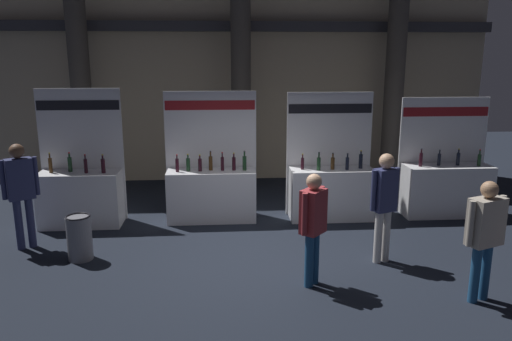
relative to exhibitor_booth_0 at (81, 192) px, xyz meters
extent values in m
plane|color=black|center=(3.13, -1.84, -0.63)|extent=(24.92, 24.92, 0.00)
cube|color=tan|center=(3.13, 3.48, 2.84)|extent=(12.46, 0.25, 6.94)
cube|color=#2D2D33|center=(3.13, 3.17, 3.18)|extent=(12.46, 0.20, 0.24)
cylinder|color=#423D38|center=(-0.55, 2.57, 2.61)|extent=(0.46, 0.46, 6.50)
cylinder|color=#423D38|center=(3.13, 2.57, 2.61)|extent=(0.46, 0.46, 6.50)
cylinder|color=#423D38|center=(6.81, 2.57, 2.61)|extent=(0.46, 0.46, 6.50)
cube|color=white|center=(0.00, -0.05, -0.12)|extent=(1.48, 0.60, 1.03)
cube|color=white|center=(0.00, 0.29, 0.64)|extent=(1.55, 0.04, 2.55)
cube|color=black|center=(0.00, 0.27, 1.60)|extent=(1.51, 0.01, 0.18)
cylinder|color=#472D14|center=(-0.49, -0.04, 0.53)|extent=(0.07, 0.07, 0.27)
cylinder|color=#472D14|center=(-0.49, -0.04, 0.71)|extent=(0.03, 0.03, 0.08)
cylinder|color=gold|center=(-0.49, -0.04, 0.76)|extent=(0.03, 0.03, 0.02)
cylinder|color=#19381E|center=(-0.16, 0.02, 0.53)|extent=(0.07, 0.07, 0.27)
cylinder|color=#19381E|center=(-0.16, 0.02, 0.71)|extent=(0.03, 0.03, 0.08)
cylinder|color=red|center=(-0.16, 0.02, 0.75)|extent=(0.03, 0.03, 0.02)
cylinder|color=black|center=(0.16, -0.10, 0.53)|extent=(0.06, 0.06, 0.26)
cylinder|color=black|center=(0.16, -0.10, 0.69)|extent=(0.03, 0.03, 0.07)
cylinder|color=red|center=(0.16, -0.10, 0.74)|extent=(0.03, 0.03, 0.02)
cylinder|color=black|center=(0.47, -0.11, 0.53)|extent=(0.08, 0.08, 0.26)
cylinder|color=black|center=(0.47, -0.11, 0.69)|extent=(0.03, 0.03, 0.07)
cylinder|color=gold|center=(0.47, -0.11, 0.74)|extent=(0.03, 0.03, 0.02)
cube|color=white|center=(2.44, 0.09, -0.14)|extent=(1.69, 0.60, 0.99)
cube|color=white|center=(2.44, 0.43, 0.60)|extent=(1.78, 0.04, 2.47)
cube|color=maroon|center=(2.44, 0.41, 1.57)|extent=(1.73, 0.01, 0.18)
cylinder|color=black|center=(1.81, 0.05, 0.48)|extent=(0.06, 0.06, 0.25)
cylinder|color=black|center=(1.81, 0.05, 0.64)|extent=(0.03, 0.03, 0.07)
cylinder|color=red|center=(1.81, 0.05, 0.68)|extent=(0.03, 0.03, 0.02)
cylinder|color=#19381E|center=(2.01, 0.10, 0.48)|extent=(0.07, 0.07, 0.25)
cylinder|color=#19381E|center=(2.01, 0.10, 0.64)|extent=(0.03, 0.03, 0.07)
cylinder|color=gold|center=(2.01, 0.10, 0.68)|extent=(0.03, 0.03, 0.02)
cylinder|color=black|center=(2.24, 0.08, 0.47)|extent=(0.07, 0.07, 0.24)
cylinder|color=black|center=(2.24, 0.08, 0.62)|extent=(0.03, 0.03, 0.06)
cylinder|color=gold|center=(2.24, 0.08, 0.67)|extent=(0.03, 0.03, 0.02)
cylinder|color=#472D14|center=(2.44, 0.14, 0.49)|extent=(0.07, 0.07, 0.27)
cylinder|color=#472D14|center=(2.44, 0.14, 0.67)|extent=(0.03, 0.03, 0.09)
cylinder|color=black|center=(2.44, 0.14, 0.72)|extent=(0.03, 0.03, 0.02)
cylinder|color=black|center=(2.66, 0.10, 0.48)|extent=(0.06, 0.06, 0.26)
cylinder|color=black|center=(2.66, 0.10, 0.65)|extent=(0.03, 0.03, 0.08)
cylinder|color=red|center=(2.66, 0.10, 0.70)|extent=(0.03, 0.03, 0.02)
cylinder|color=black|center=(2.88, 0.11, 0.48)|extent=(0.07, 0.07, 0.25)
cylinder|color=black|center=(2.88, 0.11, 0.64)|extent=(0.03, 0.03, 0.07)
cylinder|color=gold|center=(2.88, 0.11, 0.69)|extent=(0.03, 0.03, 0.02)
cylinder|color=#19381E|center=(3.08, 0.09, 0.49)|extent=(0.08, 0.08, 0.27)
cylinder|color=#19381E|center=(3.08, 0.09, 0.67)|extent=(0.03, 0.03, 0.09)
cylinder|color=black|center=(3.08, 0.09, 0.72)|extent=(0.03, 0.03, 0.02)
cube|color=white|center=(4.77, 0.02, -0.13)|extent=(1.60, 0.60, 1.00)
cube|color=white|center=(4.77, 0.36, 0.59)|extent=(1.68, 0.04, 2.45)
cube|color=black|center=(4.77, 0.33, 1.50)|extent=(1.64, 0.01, 0.18)
cylinder|color=black|center=(4.20, 0.03, 0.48)|extent=(0.06, 0.06, 0.22)
cylinder|color=black|center=(4.20, 0.03, 0.62)|extent=(0.03, 0.03, 0.07)
cylinder|color=gold|center=(4.20, 0.03, 0.67)|extent=(0.03, 0.03, 0.02)
cylinder|color=#19381E|center=(4.49, -0.08, 0.49)|extent=(0.07, 0.07, 0.25)
cylinder|color=#19381E|center=(4.49, -0.08, 0.66)|extent=(0.03, 0.03, 0.09)
cylinder|color=black|center=(4.49, -0.08, 0.71)|extent=(0.03, 0.03, 0.02)
cylinder|color=#472D14|center=(4.78, -0.01, 0.48)|extent=(0.07, 0.07, 0.23)
cylinder|color=#472D14|center=(4.78, -0.01, 0.63)|extent=(0.03, 0.03, 0.08)
cylinder|color=black|center=(4.78, -0.01, 0.68)|extent=(0.03, 0.03, 0.02)
cylinder|color=black|center=(5.04, -0.07, 0.49)|extent=(0.07, 0.07, 0.24)
cylinder|color=black|center=(5.04, -0.07, 0.64)|extent=(0.03, 0.03, 0.06)
cylinder|color=black|center=(5.04, -0.07, 0.68)|extent=(0.03, 0.03, 0.02)
cylinder|color=black|center=(5.34, 0.04, 0.51)|extent=(0.07, 0.07, 0.28)
cylinder|color=black|center=(5.34, 0.04, 0.67)|extent=(0.03, 0.03, 0.06)
cylinder|color=gold|center=(5.34, 0.04, 0.71)|extent=(0.03, 0.03, 0.02)
cube|color=white|center=(7.11, 0.06, -0.12)|extent=(1.70, 0.60, 1.02)
cube|color=white|center=(7.11, 0.40, 0.53)|extent=(1.78, 0.04, 2.33)
cube|color=maroon|center=(7.11, 0.38, 1.41)|extent=(1.73, 0.01, 0.18)
cylinder|color=black|center=(6.53, 0.03, 0.52)|extent=(0.07, 0.07, 0.27)
cylinder|color=black|center=(6.53, 0.03, 0.69)|extent=(0.03, 0.03, 0.07)
cylinder|color=black|center=(6.53, 0.03, 0.73)|extent=(0.03, 0.03, 0.02)
cylinder|color=black|center=(6.93, 0.10, 0.50)|extent=(0.07, 0.07, 0.23)
cylinder|color=black|center=(6.93, 0.10, 0.65)|extent=(0.03, 0.03, 0.06)
cylinder|color=black|center=(6.93, 0.10, 0.69)|extent=(0.03, 0.03, 0.02)
cylinder|color=black|center=(7.31, 0.09, 0.51)|extent=(0.07, 0.07, 0.24)
cylinder|color=black|center=(7.31, 0.09, 0.67)|extent=(0.03, 0.03, 0.07)
cylinder|color=gold|center=(7.31, 0.09, 0.71)|extent=(0.03, 0.03, 0.02)
cylinder|color=#19381E|center=(7.69, 0.00, 0.50)|extent=(0.07, 0.07, 0.23)
cylinder|color=#19381E|center=(7.69, 0.00, 0.66)|extent=(0.03, 0.03, 0.08)
cylinder|color=red|center=(7.69, 0.00, 0.71)|extent=(0.03, 0.03, 0.02)
cylinder|color=slate|center=(0.41, -1.67, -0.28)|extent=(0.38, 0.38, 0.70)
torus|color=black|center=(0.41, -1.67, 0.08)|extent=(0.38, 0.38, 0.02)
cylinder|color=navy|center=(-0.70, -1.18, -0.21)|extent=(0.12, 0.12, 0.85)
cylinder|color=navy|center=(-0.54, -1.09, -0.21)|extent=(0.12, 0.12, 0.85)
cube|color=navy|center=(-0.62, -1.14, 0.56)|extent=(0.45, 0.38, 0.68)
sphere|color=brown|center=(-0.62, -1.14, 1.02)|extent=(0.23, 0.23, 0.23)
cylinder|color=navy|center=(-0.83, -1.26, 0.57)|extent=(0.08, 0.08, 0.64)
cylinder|color=navy|center=(-0.41, -1.01, 0.57)|extent=(0.08, 0.08, 0.64)
cylinder|color=silver|center=(5.04, -2.12, -0.22)|extent=(0.12, 0.12, 0.83)
cylinder|color=silver|center=(5.18, -2.07, -0.22)|extent=(0.12, 0.12, 0.83)
cube|color=navy|center=(5.11, -2.10, 0.52)|extent=(0.38, 0.31, 0.66)
sphere|color=tan|center=(5.11, -2.10, 0.97)|extent=(0.23, 0.23, 0.23)
cylinder|color=navy|center=(4.91, -2.17, 0.54)|extent=(0.08, 0.08, 0.62)
cylinder|color=navy|center=(5.30, -2.02, 0.54)|extent=(0.08, 0.08, 0.62)
cylinder|color=navy|center=(5.89, -3.45, -0.24)|extent=(0.12, 0.12, 0.78)
cylinder|color=navy|center=(6.07, -3.38, -0.24)|extent=(0.12, 0.12, 0.78)
cube|color=#ADA393|center=(5.98, -3.41, 0.46)|extent=(0.52, 0.40, 0.62)
sphere|color=tan|center=(5.98, -3.41, 0.88)|extent=(0.21, 0.21, 0.21)
cylinder|color=#ADA393|center=(5.72, -3.51, 0.47)|extent=(0.08, 0.08, 0.59)
cylinder|color=#ADA393|center=(6.23, -3.31, 0.47)|extent=(0.08, 0.08, 0.59)
cylinder|color=navy|center=(3.83, -2.86, -0.25)|extent=(0.12, 0.12, 0.77)
cylinder|color=navy|center=(3.93, -2.76, -0.25)|extent=(0.12, 0.12, 0.77)
cube|color=maroon|center=(3.88, -2.81, 0.45)|extent=(0.41, 0.42, 0.61)
sphere|color=tan|center=(3.88, -2.81, 0.86)|extent=(0.21, 0.21, 0.21)
cylinder|color=maroon|center=(3.73, -2.97, 0.46)|extent=(0.08, 0.08, 0.58)
cylinder|color=maroon|center=(4.02, -2.65, 0.46)|extent=(0.08, 0.08, 0.58)
camera|label=1|loc=(2.65, -9.10, 2.51)|focal=34.50mm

